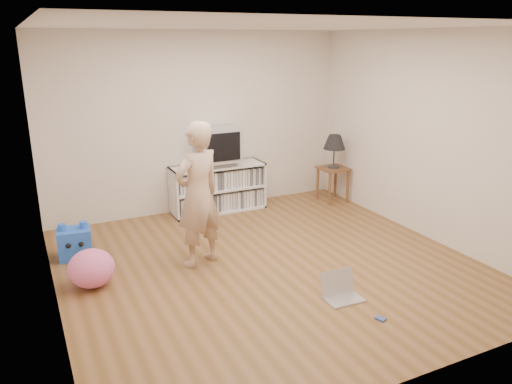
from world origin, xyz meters
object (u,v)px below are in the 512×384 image
Objects in this scene: dvd_deck at (217,163)px; person at (198,195)px; plush_blue at (75,243)px; plush_pink at (91,268)px; laptop at (340,291)px; media_unit at (217,188)px; table_lamp at (334,143)px; side_table at (333,176)px; crt_tv at (217,144)px.

person reaches higher than dvd_deck.
plush_pink is (0.07, -0.83, 0.02)m from plush_blue.
media_unit is at bearing 94.36° from laptop.
dvd_deck is 1.86m from person.
plush_pink is (-3.87, -1.29, -0.74)m from table_lamp.
side_table is 1.26× the size of plush_blue.
crt_tv is 1.09× the size of side_table.
table_lamp is 0.31× the size of person.
person is (-0.88, -1.63, -0.20)m from crt_tv.
person reaches higher than side_table.
media_unit is 2.95× the size of plush_pink.
laptop is 0.81× the size of plush_pink.
person is 1.35m from plush_pink.
plush_pink is at bearing -141.37° from crt_tv.
table_lamp is at bearing 12.34° from plush_blue.
laptop is at bearing -122.71° from side_table.
laptop is (0.99, -1.35, -0.75)m from person.
plush_blue is at bearing 138.53° from laptop.
person reaches higher than crt_tv.
side_table reaches higher than plush_blue.
dvd_deck reaches higher than plush_pink.
person is at bearing -26.59° from plush_blue.
crt_tv is 1.56× the size of laptop.
media_unit is 3.02m from laptop.
laptop is (0.12, -2.99, -0.66)m from dvd_deck.
laptop is at bearing -31.18° from plush_pink.
side_table is 0.33× the size of person.
plush_blue is 0.83m from plush_pink.
dvd_deck is 0.27× the size of person.
table_lamp is (1.80, -0.37, -0.08)m from crt_tv.
laptop is at bearing -122.71° from table_lamp.
side_table is 3.97m from plush_blue.
plush_blue reaches higher than laptop.
table_lamp is 4.15m from plush_pink.
plush_blue is at bearing -52.95° from person.
side_table is at bearing -11.64° from dvd_deck.
side_table is at bearing 12.34° from plush_blue.
table_lamp is at bearing -175.46° from person.
crt_tv reaches higher than plush_blue.
laptop is 0.88× the size of plush_blue.
person is 4.29× the size of laptop.
media_unit is 0.39m from dvd_deck.
dvd_deck is 1.85m from table_lamp.
person is at bearing 1.38° from plush_pink.
person is at bearing -154.71° from table_lamp.
plush_pink is at bearing -141.05° from media_unit.
plush_blue is at bearing -173.27° from side_table.
table_lamp is 1.18× the size of plush_blue.
plush_blue is at bearing -173.27° from table_lamp.
dvd_deck is 0.87× the size of table_lamp.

